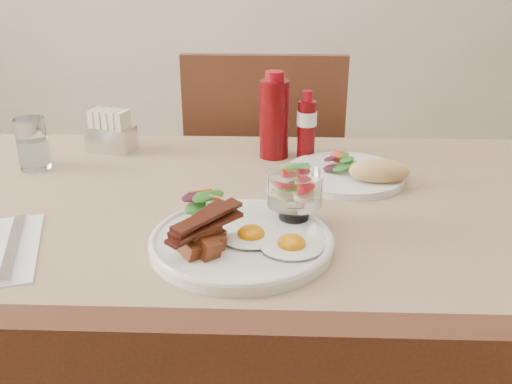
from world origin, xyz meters
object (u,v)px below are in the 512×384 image
(chair_far, at_px, (264,188))
(water_glass, at_px, (33,147))
(table, at_px, (256,260))
(main_plate, at_px, (241,242))
(second_plate, at_px, (353,172))
(ketchup_bottle, at_px, (274,118))
(hot_sauce_bottle, at_px, (306,126))
(fruit_cup, at_px, (295,189))
(sugar_caddy, at_px, (111,133))

(chair_far, height_order, water_glass, chair_far)
(table, relative_size, main_plate, 4.75)
(main_plate, relative_size, second_plate, 1.18)
(water_glass, bearing_deg, main_plate, -35.92)
(table, bearing_deg, ketchup_bottle, 84.64)
(table, relative_size, hot_sauce_bottle, 8.90)
(fruit_cup, distance_m, second_plate, 0.25)
(main_plate, height_order, second_plate, second_plate)
(fruit_cup, distance_m, hot_sauce_bottle, 0.33)
(fruit_cup, height_order, ketchup_bottle, ketchup_bottle)
(chair_far, distance_m, hot_sauce_bottle, 0.49)
(fruit_cup, distance_m, water_glass, 0.58)
(fruit_cup, relative_size, second_plate, 0.39)
(hot_sauce_bottle, bearing_deg, second_plate, -53.87)
(hot_sauce_bottle, relative_size, sugar_caddy, 1.30)
(ketchup_bottle, bearing_deg, chair_far, 94.41)
(main_plate, xyz_separation_m, water_glass, (-0.45, 0.32, 0.04))
(ketchup_bottle, distance_m, hot_sauce_bottle, 0.07)
(ketchup_bottle, bearing_deg, sugar_caddy, 176.30)
(table, height_order, fruit_cup, fruit_cup)
(main_plate, height_order, fruit_cup, fruit_cup)
(table, bearing_deg, chair_far, 90.00)
(hot_sauce_bottle, bearing_deg, chair_far, 104.44)
(table, relative_size, water_glass, 12.51)
(water_glass, bearing_deg, fruit_cup, -25.36)
(second_plate, xyz_separation_m, water_glass, (-0.65, 0.04, 0.03))
(fruit_cup, distance_m, ketchup_bottle, 0.34)
(ketchup_bottle, relative_size, water_glass, 1.76)
(chair_far, relative_size, fruit_cup, 10.05)
(fruit_cup, height_order, hot_sauce_bottle, hot_sauce_bottle)
(table, distance_m, fruit_cup, 0.17)
(main_plate, distance_m, fruit_cup, 0.12)
(chair_far, xyz_separation_m, main_plate, (-0.02, -0.78, 0.24))
(second_plate, bearing_deg, main_plate, -125.60)
(fruit_cup, xyz_separation_m, water_glass, (-0.53, 0.25, -0.02))
(main_plate, relative_size, water_glass, 2.63)
(main_plate, height_order, ketchup_bottle, ketchup_bottle)
(sugar_caddy, relative_size, water_glass, 1.08)
(chair_far, distance_m, water_glass, 0.71)
(table, distance_m, ketchup_bottle, 0.35)
(chair_far, height_order, hot_sauce_bottle, chair_far)
(chair_far, distance_m, second_plate, 0.58)
(ketchup_bottle, height_order, water_glass, ketchup_bottle)
(main_plate, bearing_deg, fruit_cup, 42.03)
(hot_sauce_bottle, bearing_deg, water_glass, -171.92)
(sugar_caddy, bearing_deg, main_plate, -37.45)
(table, height_order, hot_sauce_bottle, hot_sauce_bottle)
(chair_far, relative_size, water_glass, 8.75)
(table, distance_m, water_glass, 0.53)
(ketchup_bottle, distance_m, water_glass, 0.50)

